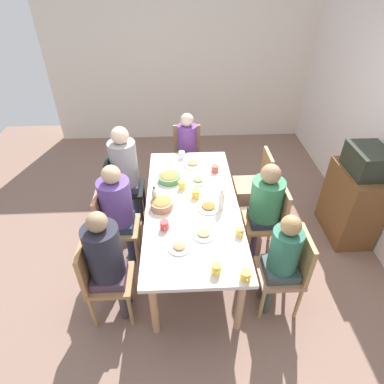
{
  "coord_description": "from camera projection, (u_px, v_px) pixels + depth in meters",
  "views": [
    {
      "loc": [
        2.61,
        -0.13,
        2.85
      ],
      "look_at": [
        0.0,
        0.0,
        0.89
      ],
      "focal_mm": 30.26,
      "sensor_mm": 36.0,
      "label": 1
    }
  ],
  "objects": [
    {
      "name": "cup_4",
      "position": [
        196.0,
        194.0,
        3.41
      ],
      "size": [
        0.12,
        0.09,
        0.09
      ],
      "color": "#E8C247",
      "rests_on": "dining_table"
    },
    {
      "name": "cup_7",
      "position": [
        182.0,
        155.0,
        4.06
      ],
      "size": [
        0.11,
        0.08,
        0.09
      ],
      "color": "white",
      "rests_on": "dining_table"
    },
    {
      "name": "plate_1",
      "position": [
        209.0,
        207.0,
        3.29
      ],
      "size": [
        0.25,
        0.25,
        0.04
      ],
      "color": "silver",
      "rests_on": "dining_table"
    },
    {
      "name": "bottle_0",
      "position": [
        155.0,
        196.0,
        3.3
      ],
      "size": [
        0.05,
        0.05,
        0.21
      ],
      "color": "silver",
      "rests_on": "dining_table"
    },
    {
      "name": "chair_0",
      "position": [
        187.0,
        153.0,
        4.63
      ],
      "size": [
        0.4,
        0.4,
        0.9
      ],
      "color": "tan",
      "rests_on": "ground_plane"
    },
    {
      "name": "chair_5",
      "position": [
        289.0,
        268.0,
        2.96
      ],
      "size": [
        0.4,
        0.4,
        0.9
      ],
      "color": "#A67557",
      "rests_on": "ground_plane"
    },
    {
      "name": "chair_4",
      "position": [
        257.0,
        181.0,
        4.08
      ],
      "size": [
        0.4,
        0.4,
        0.9
      ],
      "color": "#B0764E",
      "rests_on": "ground_plane"
    },
    {
      "name": "microwave",
      "position": [
        368.0,
        161.0,
        3.46
      ],
      "size": [
        0.48,
        0.36,
        0.28
      ],
      "primitive_type": "cube",
      "color": "#262C22",
      "rests_on": "side_cabinet"
    },
    {
      "name": "wall_left",
      "position": [
        183.0,
        65.0,
        5.43
      ],
      "size": [
        0.12,
        4.52,
        2.6
      ],
      "primitive_type": "cube",
      "color": "silver",
      "rests_on": "ground_plane"
    },
    {
      "name": "dining_table",
      "position": [
        192.0,
        209.0,
        3.4
      ],
      "size": [
        2.1,
        0.95,
        0.74
      ],
      "color": "beige",
      "rests_on": "ground_plane"
    },
    {
      "name": "cup_0",
      "position": [
        215.0,
        169.0,
        3.81
      ],
      "size": [
        0.12,
        0.08,
        0.08
      ],
      "color": "#CF5245",
      "rests_on": "dining_table"
    },
    {
      "name": "cup_5",
      "position": [
        182.0,
        185.0,
        3.54
      ],
      "size": [
        0.12,
        0.08,
        0.09
      ],
      "color": "#DED151",
      "rests_on": "dining_table"
    },
    {
      "name": "side_cabinet",
      "position": [
        352.0,
        203.0,
        3.81
      ],
      "size": [
        0.7,
        0.44,
        0.9
      ],
      "primitive_type": "cube",
      "color": "brown",
      "rests_on": "ground_plane"
    },
    {
      "name": "chair_1",
      "position": [
        112.0,
        223.0,
        3.45
      ],
      "size": [
        0.4,
        0.4,
        0.9
      ],
      "color": "#A38350",
      "rests_on": "ground_plane"
    },
    {
      "name": "bowl_0",
      "position": [
        162.0,
        204.0,
        3.27
      ],
      "size": [
        0.23,
        0.23,
        0.1
      ],
      "color": "#9E6F4E",
      "rests_on": "dining_table"
    },
    {
      "name": "chair_6",
      "position": [
        100.0,
        275.0,
        2.89
      ],
      "size": [
        0.4,
        0.4,
        0.9
      ],
      "color": "#A67648",
      "rests_on": "ground_plane"
    },
    {
      "name": "chair_3",
      "position": [
        120.0,
        184.0,
        4.01
      ],
      "size": [
        0.4,
        0.4,
        0.9
      ],
      "color": "black",
      "rests_on": "ground_plane"
    },
    {
      "name": "plate_2",
      "position": [
        179.0,
        247.0,
        2.85
      ],
      "size": [
        0.21,
        0.21,
        0.04
      ],
      "color": "white",
      "rests_on": "dining_table"
    },
    {
      "name": "plate_4",
      "position": [
        198.0,
        180.0,
        3.66
      ],
      "size": [
        0.2,
        0.2,
        0.04
      ],
      "color": "silver",
      "rests_on": "dining_table"
    },
    {
      "name": "person_3",
      "position": [
        125.0,
        167.0,
        3.86
      ],
      "size": [
        0.32,
        0.32,
        1.28
      ],
      "color": "#302F48",
      "rests_on": "ground_plane"
    },
    {
      "name": "cup_6",
      "position": [
        164.0,
        225.0,
        3.02
      ],
      "size": [
        0.12,
        0.08,
        0.09
      ],
      "color": "#C84244",
      "rests_on": "dining_table"
    },
    {
      "name": "ground_plane",
      "position": [
        192.0,
        252.0,
        3.8
      ],
      "size": [
        7.11,
        7.11,
        0.0
      ],
      "primitive_type": "plane",
      "color": "#826456"
    },
    {
      "name": "bowl_1",
      "position": [
        169.0,
        178.0,
        3.66
      ],
      "size": [
        0.25,
        0.25,
        0.09
      ],
      "color": "#48884F",
      "rests_on": "dining_table"
    },
    {
      "name": "cup_1",
      "position": [
        246.0,
        275.0,
        2.56
      ],
      "size": [
        0.12,
        0.09,
        0.08
      ],
      "color": "yellow",
      "rests_on": "dining_table"
    },
    {
      "name": "plate_0",
      "position": [
        204.0,
        234.0,
        2.98
      ],
      "size": [
        0.22,
        0.22,
        0.04
      ],
      "color": "white",
      "rests_on": "dining_table"
    },
    {
      "name": "person_2",
      "position": [
        265.0,
        203.0,
        3.39
      ],
      "size": [
        0.34,
        0.34,
        1.18
      ],
      "color": "#342C48",
      "rests_on": "ground_plane"
    },
    {
      "name": "plate_3",
      "position": [
        193.0,
        164.0,
        3.95
      ],
      "size": [
        0.24,
        0.24,
        0.04
      ],
      "color": "#EEE8C2",
      "rests_on": "dining_table"
    },
    {
      "name": "cup_2",
      "position": [
        216.0,
        269.0,
        2.61
      ],
      "size": [
        0.11,
        0.08,
        0.09
      ],
      "color": "yellow",
      "rests_on": "dining_table"
    },
    {
      "name": "cup_3",
      "position": [
        240.0,
        232.0,
        2.96
      ],
      "size": [
        0.11,
        0.08,
        0.08
      ],
      "color": "#E4CA52",
      "rests_on": "dining_table"
    },
    {
      "name": "chair_2",
      "position": [
        270.0,
        217.0,
        3.52
      ],
      "size": [
        0.4,
        0.4,
        0.9
      ],
      "color": "#B07C4B",
      "rests_on": "ground_plane"
    },
    {
      "name": "bottle_1",
      "position": [
        221.0,
        199.0,
        3.23
      ],
      "size": [
        0.06,
        0.06,
        0.24
      ],
      "color": "silver",
      "rests_on": "dining_table"
    },
    {
      "name": "person_0",
      "position": [
        187.0,
        146.0,
        4.46
      ],
      "size": [
        0.3,
        0.3,
        1.15
      ],
      "color": "brown",
      "rests_on": "ground_plane"
    },
    {
      "name": "person_1",
      "position": [
        118.0,
        206.0,
        3.32
      ],
      "size": [
        0.33,
        0.33,
        1.22
      ],
      "color": "#243945",
      "rests_on": "ground_plane"
    },
    {
      "name": "person_6",
      "position": [
        107.0,
        258.0,
        2.76
      ],
      "size": [
        0.31,
        0.31,
        1.24
      ],
      "color": "#363A40",
      "rests_on": "ground_plane"
    },
    {
      "name": "person_5",
      "position": [
        282.0,
        257.0,
        2.86
      ],
      "size": [
        0.3,
        0.3,
        1.13
      ],
      "color": "#3B4943",
      "rests_on": "ground_plane"
    }
  ]
}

